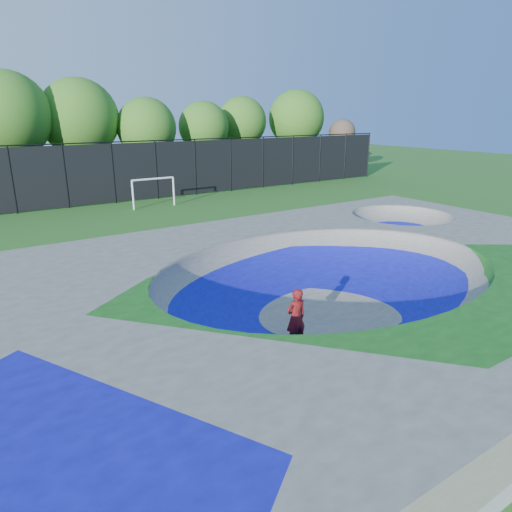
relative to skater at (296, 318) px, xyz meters
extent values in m
plane|color=#245D19|center=(2.23, 1.18, -0.80)|extent=(120.00, 120.00, 0.00)
cube|color=gray|center=(2.23, 1.18, -0.05)|extent=(22.00, 14.00, 1.50)
imported|color=red|center=(0.00, 0.00, 0.00)|extent=(0.60, 0.41, 1.60)
cube|color=black|center=(0.00, 0.00, -0.77)|extent=(0.80, 0.31, 0.05)
cylinder|color=silver|center=(2.49, 19.40, 0.11)|extent=(0.12, 0.12, 1.82)
cylinder|color=silver|center=(5.23, 19.40, 0.11)|extent=(0.12, 0.12, 1.82)
cylinder|color=silver|center=(3.86, 19.40, 1.03)|extent=(2.74, 0.12, 0.12)
cylinder|color=black|center=(-3.77, 22.18, 1.20)|extent=(0.09, 0.09, 4.00)
cylinder|color=black|center=(-0.77, 22.18, 1.20)|extent=(0.09, 0.09, 4.00)
cylinder|color=black|center=(2.23, 22.18, 1.20)|extent=(0.09, 0.09, 4.00)
cylinder|color=black|center=(5.23, 22.18, 1.20)|extent=(0.09, 0.09, 4.00)
cylinder|color=black|center=(8.23, 22.18, 1.20)|extent=(0.09, 0.09, 4.00)
cylinder|color=black|center=(11.23, 22.18, 1.20)|extent=(0.09, 0.09, 4.00)
cylinder|color=black|center=(14.23, 22.18, 1.20)|extent=(0.09, 0.09, 4.00)
cylinder|color=black|center=(17.23, 22.18, 1.20)|extent=(0.09, 0.09, 4.00)
cylinder|color=black|center=(20.23, 22.18, 1.20)|extent=(0.09, 0.09, 4.00)
cylinder|color=black|center=(23.23, 22.18, 1.20)|extent=(0.09, 0.09, 4.00)
cylinder|color=black|center=(26.23, 22.18, 1.20)|extent=(0.09, 0.09, 4.00)
cube|color=black|center=(2.23, 22.18, 1.20)|extent=(48.00, 0.03, 3.80)
cylinder|color=black|center=(2.23, 22.18, 3.20)|extent=(48.00, 0.08, 0.08)
cylinder|color=#4A3625|center=(-2.97, 27.42, 0.97)|extent=(0.44, 0.44, 3.53)
sphere|color=#336B1C|center=(-2.97, 27.42, 4.89)|extent=(5.77, 5.77, 5.77)
cylinder|color=#4A3625|center=(1.81, 28.00, 0.86)|extent=(0.44, 0.44, 3.32)
sphere|color=#336B1C|center=(1.81, 28.00, 4.65)|extent=(5.69, 5.69, 5.69)
cylinder|color=#4A3625|center=(6.43, 26.70, 0.71)|extent=(0.44, 0.44, 3.02)
sphere|color=#336B1C|center=(6.43, 26.70, 3.92)|extent=(4.53, 4.53, 4.53)
cylinder|color=#4A3625|center=(11.56, 27.12, 0.76)|extent=(0.44, 0.44, 3.12)
sphere|color=#336B1C|center=(11.56, 27.12, 3.89)|extent=(4.18, 4.18, 4.18)
cylinder|color=#4A3625|center=(16.08, 28.28, 0.89)|extent=(0.44, 0.44, 3.38)
sphere|color=#336B1C|center=(16.08, 28.28, 4.24)|extent=(4.43, 4.43, 4.43)
cylinder|color=#4A3625|center=(21.90, 27.70, 0.86)|extent=(0.44, 0.44, 3.32)
sphere|color=#336B1C|center=(21.90, 27.70, 4.52)|extent=(5.32, 5.32, 5.32)
cylinder|color=#4A3625|center=(26.66, 26.26, 0.63)|extent=(0.44, 0.44, 2.85)
sphere|color=brown|center=(26.66, 26.26, 3.15)|extent=(2.60, 2.60, 2.60)
camera|label=1|loc=(-6.75, -8.29, 5.02)|focal=32.00mm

